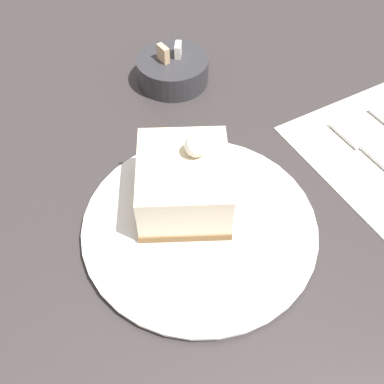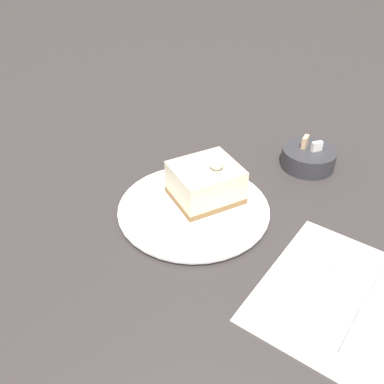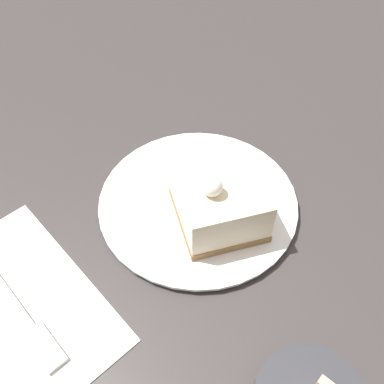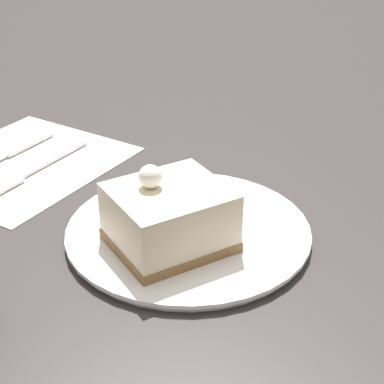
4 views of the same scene
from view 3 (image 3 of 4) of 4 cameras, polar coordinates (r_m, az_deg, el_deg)
name	(u,v)px [view 3 (image 3 of 4)]	position (r m, az deg, el deg)	size (l,w,h in m)	color
ground_plane	(202,203)	(0.54, 1.39, -1.45)	(4.00, 4.00, 0.00)	#383333
plate	(199,203)	(0.53, 0.95, -1.52)	(0.25, 0.25, 0.01)	white
cake_slice	(221,198)	(0.49, 3.91, -0.85)	(0.12, 0.13, 0.08)	olive
fork	(22,316)	(0.49, -21.69, -15.09)	(0.05, 0.17, 0.00)	silver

